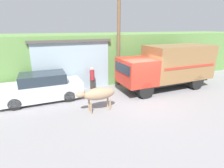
{
  "coord_description": "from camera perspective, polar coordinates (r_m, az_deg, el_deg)",
  "views": [
    {
      "loc": [
        -5.52,
        -8.36,
        4.19
      ],
      "look_at": [
        -1.83,
        0.32,
        1.12
      ],
      "focal_mm": 28.0,
      "sensor_mm": 36.0,
      "label": 1
    }
  ],
  "objects": [
    {
      "name": "brown_cow",
      "position": [
        8.95,
        -4.43,
        -3.26
      ],
      "size": [
        2.03,
        0.64,
        1.28
      ],
      "rotation": [
        0.0,
        0.0,
        -0.1
      ],
      "color": "#9E7F60",
      "rests_on": "ground_plane"
    },
    {
      "name": "pedestrian_on_hill",
      "position": [
        11.98,
        -6.49,
        2.05
      ],
      "size": [
        0.42,
        0.42,
        1.65
      ],
      "rotation": [
        0.0,
        0.0,
        3.59
      ],
      "color": "#38332D",
      "rests_on": "ground_plane"
    },
    {
      "name": "hillside_embankment",
      "position": [
        15.91,
        -2.52,
        9.52
      ],
      "size": [
        32.0,
        6.06,
        3.67
      ],
      "color": "#608C47",
      "rests_on": "ground_plane"
    },
    {
      "name": "parked_suv",
      "position": [
        11.05,
        -21.78,
        -1.12
      ],
      "size": [
        4.58,
        1.8,
        1.66
      ],
      "rotation": [
        0.0,
        0.0,
        -0.01
      ],
      "color": "silver",
      "rests_on": "ground_plane"
    },
    {
      "name": "utility_pole",
      "position": [
        12.72,
        2.16,
        15.2
      ],
      "size": [
        0.9,
        0.24,
        6.9
      ],
      "color": "brown",
      "rests_on": "ground_plane"
    },
    {
      "name": "ground_plane",
      "position": [
        10.86,
        9.61,
        -4.91
      ],
      "size": [
        60.0,
        60.0,
        0.0
      ],
      "primitive_type": "plane",
      "color": "gray"
    },
    {
      "name": "building_backdrop",
      "position": [
        13.21,
        -13.58,
        6.82
      ],
      "size": [
        5.37,
        2.7,
        3.43
      ],
      "color": "#99ADB7",
      "rests_on": "ground_plane"
    },
    {
      "name": "cargo_truck",
      "position": [
        12.79,
        18.09,
        5.78
      ],
      "size": [
        6.79,
        2.34,
        3.01
      ],
      "rotation": [
        0.0,
        0.0,
        -0.04
      ],
      "color": "#2D2D2D",
      "rests_on": "ground_plane"
    }
  ]
}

